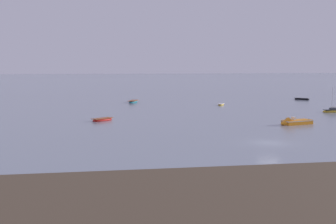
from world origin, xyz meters
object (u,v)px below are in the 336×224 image
motorboat_moored_4 (293,123)px  rowboat_moored_3 (102,120)px  sailboat_moored_2 (334,111)px  rowboat_moored_2 (133,102)px  rowboat_moored_5 (221,105)px  rowboat_moored_4 (302,99)px

motorboat_moored_4 → rowboat_moored_3: bearing=-33.2°
sailboat_moored_2 → motorboat_moored_4: bearing=42.6°
rowboat_moored_2 → rowboat_moored_5: (18.76, -10.27, -0.07)m
sailboat_moored_2 → motorboat_moored_4: sailboat_moored_2 is taller
rowboat_moored_2 → motorboat_moored_4: size_ratio=0.87×
rowboat_moored_2 → rowboat_moored_5: size_ratio=1.56×
rowboat_moored_4 → motorboat_moored_4: (-23.63, -45.07, 0.09)m
rowboat_moored_3 → rowboat_moored_5: size_ratio=1.23×
motorboat_moored_4 → rowboat_moored_5: size_ratio=1.79×
rowboat_moored_4 → motorboat_moored_4: 50.89m
motorboat_moored_4 → sailboat_moored_2: bearing=-149.7°
rowboat_moored_4 → motorboat_moored_4: size_ratio=0.66×
rowboat_moored_4 → rowboat_moored_5: size_ratio=1.18×
sailboat_moored_2 → rowboat_moored_4: size_ratio=1.34×
rowboat_moored_3 → motorboat_moored_4: motorboat_moored_4 is taller
rowboat_moored_4 → sailboat_moored_2: bearing=121.4°
rowboat_moored_2 → motorboat_moored_4: 48.34m
motorboat_moored_4 → rowboat_moored_5: (-1.36, 33.69, -0.12)m
sailboat_moored_2 → rowboat_moored_3: bearing=5.4°
rowboat_moored_3 → rowboat_moored_5: rowboat_moored_3 is taller
rowboat_moored_2 → rowboat_moored_3: rowboat_moored_2 is taller
rowboat_moored_2 → rowboat_moored_4: bearing=112.3°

